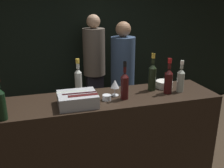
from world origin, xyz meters
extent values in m
cube|color=black|center=(0.00, 2.40, 1.40)|extent=(6.40, 0.06, 2.80)
cube|color=black|center=(0.00, 0.28, 0.53)|extent=(2.01, 0.55, 1.07)
cube|color=#9EA0A5|center=(-0.35, 0.18, 1.12)|extent=(0.33, 0.28, 0.11)
cylinder|color=#380F0F|center=(-0.31, 0.12, 1.15)|extent=(0.25, 0.08, 0.07)
cylinder|color=black|center=(-0.33, 0.18, 1.15)|extent=(0.29, 0.07, 0.06)
cylinder|color=#9EA899|center=(-0.39, 0.24, 1.15)|extent=(0.26, 0.09, 0.06)
cylinder|color=silver|center=(0.59, 0.39, 1.10)|extent=(0.17, 0.17, 0.07)
cylinder|color=gray|center=(0.59, 0.39, 1.13)|extent=(0.14, 0.14, 0.01)
cylinder|color=silver|center=(0.03, 0.31, 1.07)|extent=(0.08, 0.08, 0.00)
cylinder|color=silver|center=(0.03, 0.31, 1.11)|extent=(0.01, 0.01, 0.07)
cone|color=silver|center=(0.03, 0.31, 1.18)|extent=(0.08, 0.08, 0.08)
cylinder|color=silver|center=(-0.07, 0.22, 1.09)|extent=(0.08, 0.08, 0.05)
sphere|color=#F4C66B|center=(-0.07, 0.22, 1.09)|extent=(0.04, 0.04, 0.04)
cylinder|color=black|center=(-0.94, 0.06, 1.17)|extent=(0.08, 0.08, 0.21)
cylinder|color=#9EA899|center=(0.68, 0.24, 1.16)|extent=(0.07, 0.07, 0.19)
cone|color=#9EA899|center=(0.68, 0.24, 1.28)|extent=(0.07, 0.07, 0.04)
cylinder|color=#9EA899|center=(0.68, 0.24, 1.34)|extent=(0.03, 0.03, 0.08)
cylinder|color=white|center=(0.68, 0.24, 1.36)|extent=(0.03, 0.03, 0.04)
cylinder|color=#380F0F|center=(0.55, 0.23, 1.16)|extent=(0.08, 0.08, 0.20)
cone|color=#380F0F|center=(0.55, 0.23, 1.29)|extent=(0.08, 0.08, 0.05)
cylinder|color=#380F0F|center=(0.55, 0.23, 1.36)|extent=(0.03, 0.03, 0.10)
cylinder|color=red|center=(0.55, 0.23, 1.39)|extent=(0.04, 0.04, 0.05)
cylinder|color=#B2B7AD|center=(-0.29, 0.49, 1.17)|extent=(0.07, 0.07, 0.20)
cone|color=#B2B7AD|center=(-0.29, 0.49, 1.29)|extent=(0.07, 0.07, 0.04)
cylinder|color=#B2B7AD|center=(-0.29, 0.49, 1.36)|extent=(0.03, 0.03, 0.09)
cylinder|color=gold|center=(-0.29, 0.49, 1.38)|extent=(0.04, 0.04, 0.04)
cylinder|color=black|center=(0.43, 0.35, 1.18)|extent=(0.08, 0.08, 0.23)
cone|color=black|center=(0.43, 0.35, 1.32)|extent=(0.08, 0.08, 0.05)
cylinder|color=black|center=(0.43, 0.35, 1.39)|extent=(0.03, 0.03, 0.10)
cylinder|color=gold|center=(0.43, 0.35, 1.42)|extent=(0.03, 0.03, 0.05)
cylinder|color=#380F0F|center=(0.09, 0.20, 1.17)|extent=(0.07, 0.07, 0.21)
cone|color=#380F0F|center=(0.09, 0.20, 1.30)|extent=(0.07, 0.07, 0.04)
cylinder|color=#380F0F|center=(0.09, 0.20, 1.37)|extent=(0.03, 0.03, 0.10)
cylinder|color=black|center=(0.09, 0.20, 1.40)|extent=(0.03, 0.03, 0.05)
cube|color=black|center=(0.49, 1.44, 0.38)|extent=(0.25, 0.19, 0.76)
cylinder|color=#334766|center=(0.49, 1.44, 1.10)|extent=(0.34, 0.34, 0.70)
sphere|color=#997051|center=(0.49, 1.44, 1.56)|extent=(0.21, 0.21, 0.21)
cube|color=black|center=(0.19, 1.98, 0.40)|extent=(0.26, 0.19, 0.80)
cylinder|color=#60564C|center=(0.19, 1.98, 1.16)|extent=(0.35, 0.35, 0.73)
sphere|color=tan|center=(0.19, 1.98, 1.63)|extent=(0.21, 0.21, 0.21)
camera|label=1|loc=(-0.62, -1.82, 1.93)|focal=40.00mm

